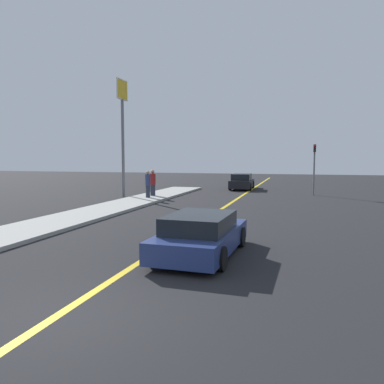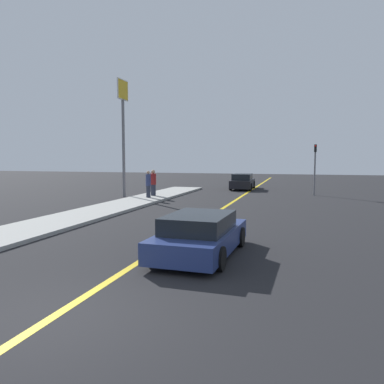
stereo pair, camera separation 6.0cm
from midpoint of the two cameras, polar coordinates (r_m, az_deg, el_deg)
ground_plane at (r=7.03m, az=-21.55°, el=-18.15°), size 120.00×120.00×0.00m
road_center_line at (r=23.57m, az=6.34°, el=-1.50°), size 0.20×60.00×0.01m
sidewalk_left at (r=21.07m, az=-11.32°, el=-2.18°), size 2.66×26.88×0.14m
car_near_right_lane at (r=10.61m, az=1.45°, el=-6.55°), size 2.07×4.31×1.20m
car_ahead_center at (r=33.16m, az=7.76°, el=1.57°), size 2.03×4.74×1.37m
pedestrian_near_curb at (r=24.79m, az=-6.60°, el=1.21°), size 0.33×0.33×1.75m
pedestrian_mid_group at (r=26.01m, az=-5.86°, el=1.41°), size 0.40×0.40×1.78m
traffic_light at (r=28.82m, az=18.28°, el=4.08°), size 0.18×0.40×3.72m
roadside_sign at (r=26.79m, az=-10.41°, el=11.57°), size 0.20×1.50×8.10m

